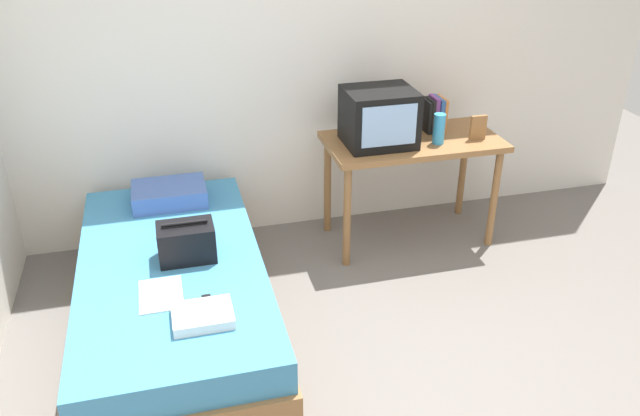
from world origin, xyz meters
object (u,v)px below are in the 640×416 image
Objects in this scene: book_row at (434,114)px; handbag at (186,242)px; bed at (175,296)px; picture_frame at (478,128)px; folded_towel at (203,316)px; remote_dark at (208,305)px; pillow at (169,194)px; desk at (412,152)px; water_bottle at (439,129)px; tv at (379,117)px; magazine at (161,295)px.

handbag is (-1.74, -0.76, -0.30)m from book_row.
bed is 12.18× the size of picture_frame.
folded_towel is (-1.71, -1.34, -0.38)m from book_row.
remote_dark reaches higher than bed.
book_row is 0.53× the size of pillow.
folded_towel is (-1.52, -1.23, -0.17)m from desk.
water_bottle is (1.77, 0.54, 0.62)m from bed.
bed is 0.55m from remote_dark.
tv reaches higher than desk.
picture_frame is 2.18m from remote_dark.
remote_dark is 0.10m from folded_towel.
tv reaches higher than folded_towel.
picture_frame is 2.31m from magazine.
bed is 0.40m from magazine.
folded_towel is at bearing -107.65° from remote_dark.
water_bottle is at bearing 34.03° from folded_towel.
bed is 4.55× the size of tv.
remote_dark is at bearing 72.35° from folded_towel.
book_row reaches higher than magazine.
water_bottle is 0.44× the size of pillow.
picture_frame is at bearing 28.18° from remote_dark.
handbag is (0.10, 0.00, 0.33)m from bed.
tv is at bearing -163.64° from book_row.
water_bottle reaches higher than remote_dark.
desk is 1.61m from pillow.
picture_frame is (0.66, -0.09, -0.10)m from tv.
picture_frame is (0.28, -0.00, -0.02)m from water_bottle.
magazine is (-0.06, -0.32, 0.24)m from bed.
desk is 4.00× the size of magazine.
remote_dark is (-1.62, -1.02, -0.38)m from water_bottle.
bed is 12.82× the size of remote_dark.
desk is 1.88m from remote_dark.
bed is at bearing 79.35° from magazine.
tv is at bearing 24.62° from bed.
handbag is at bearing 63.78° from magazine.
picture_frame reaches higher than bed.
handbag is (-1.95, -0.54, -0.27)m from picture_frame.
magazine is 0.27m from remote_dark.
magazine is at bearing 143.78° from remote_dark.
pillow is at bearing 175.35° from picture_frame.
picture_frame is at bearing -15.76° from desk.
bed is at bearing -155.38° from tv.
tv reaches higher than magazine.
tv is 1.57× the size of folded_towel.
water_bottle is at bearing 17.08° from bed.
pillow is (0.04, 0.71, 0.29)m from bed.
handbag is 1.92× the size of remote_dark.
magazine is 1.86× the size of remote_dark.
handbag reaches higher than bed.
bed is at bearing -165.16° from picture_frame.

